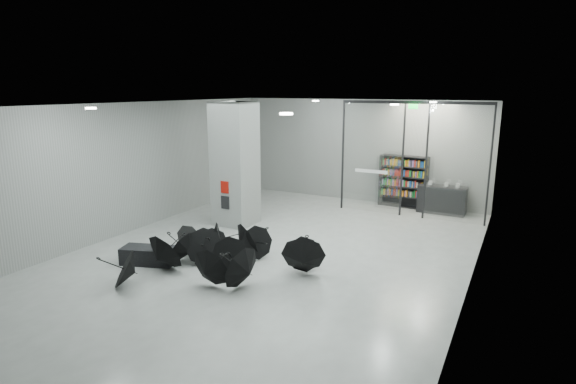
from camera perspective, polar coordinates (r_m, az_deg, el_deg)
The scene contains 10 objects.
room at distance 11.93m, azimuth -2.05°, elevation 5.21°, with size 14.00×14.02×4.01m.
column at distance 15.04m, azimuth -6.59°, elevation 3.46°, with size 1.20×1.20×4.00m, color slate.
fire_cabinet at distance 14.66m, azimuth -7.87°, elevation 0.59°, with size 0.28×0.04×0.38m, color #A50A07.
info_panel at distance 14.77m, azimuth -7.81°, elevation -1.30°, with size 0.30×0.03×0.42m, color black.
exit_sign at distance 15.98m, azimuth 15.29°, elevation 10.20°, with size 0.30×0.06×0.15m, color #0CE533.
glass_partition at distance 16.32m, azimuth 15.08°, elevation 4.47°, with size 5.06×0.08×4.00m.
bench at distance 12.43m, azimuth -16.93°, elevation -7.53°, with size 1.35×0.58×0.44m, color black.
bookshelf at distance 17.83m, azimuth 14.14°, elevation 1.28°, with size 1.78×0.36×1.96m, color black, non-canonical shape.
shop_counter at distance 17.42m, azimuth 18.58°, elevation -0.90°, with size 1.66×0.66×0.99m, color black.
umbrella_cluster at distance 11.61m, azimuth -8.24°, elevation -8.13°, with size 4.71×4.08×1.28m.
Camera 1 is at (5.82, -10.30, 4.41)m, focal length 28.62 mm.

